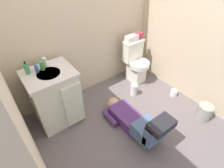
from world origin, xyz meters
TOP-DOWN VIEW (x-y plane):
  - ground_plane at (0.00, 0.00)m, footprint 2.85×2.90m
  - wall_back at (0.00, 0.99)m, footprint 2.51×0.08m
  - wall_left at (-1.22, 0.00)m, footprint 0.08×1.90m
  - wall_right at (1.22, 0.00)m, footprint 0.08×1.90m
  - toilet at (0.78, 0.66)m, footprint 0.36×0.46m
  - vanity_cabinet at (-0.72, 0.61)m, footprint 0.60×0.53m
  - faucet at (-0.73, 0.76)m, footprint 0.02×0.02m
  - person_plumber at (0.01, -0.22)m, footprint 0.39×1.06m
  - tissue_box at (0.74, 0.75)m, footprint 0.22×0.11m
  - toiletry_bag at (0.89, 0.75)m, footprint 0.12×0.09m
  - soap_dispenser at (-0.92, 0.74)m, footprint 0.06×0.06m
  - bottle_blue at (-0.82, 0.70)m, footprint 0.04×0.04m
  - bottle_green at (-0.75, 0.71)m, footprint 0.05×0.05m
  - bottle_white at (-0.70, 0.76)m, footprint 0.05×0.05m
  - trash_can at (0.96, -0.65)m, footprint 0.21×0.21m
  - paper_towel_roll at (0.48, 0.34)m, footprint 0.11×0.11m
  - toilet_paper_roll at (1.02, -0.08)m, footprint 0.11×0.11m

SIDE VIEW (x-z plane):
  - ground_plane at x=0.00m, z-range -0.04..0.00m
  - toilet_paper_roll at x=1.02m, z-range 0.00..0.10m
  - paper_towel_roll at x=0.48m, z-range 0.00..0.21m
  - trash_can at x=0.96m, z-range 0.00..0.24m
  - person_plumber at x=0.01m, z-range -0.08..0.44m
  - toilet at x=0.78m, z-range -0.01..0.74m
  - vanity_cabinet at x=-0.72m, z-range 0.01..0.83m
  - tissue_box at x=0.74m, z-range 0.75..0.85m
  - toiletry_bag at x=0.89m, z-range 0.75..0.86m
  - faucet at x=-0.73m, z-range 0.82..0.92m
  - bottle_blue at x=-0.82m, z-range 0.82..0.93m
  - bottle_green at x=-0.75m, z-range 0.82..0.93m
  - bottle_white at x=-0.70m, z-range 0.82..0.95m
  - soap_dispenser at x=-0.92m, z-range 0.80..0.97m
  - wall_back at x=0.00m, z-range 0.00..2.40m
  - wall_left at x=-1.22m, z-range 0.00..2.40m
  - wall_right at x=1.22m, z-range 0.00..2.40m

